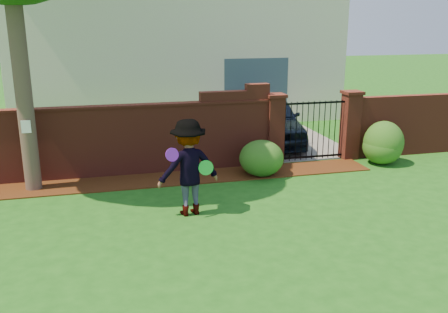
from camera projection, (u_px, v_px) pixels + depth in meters
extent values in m
cube|color=#1C5615|center=(223.00, 234.00, 8.81)|extent=(80.00, 80.00, 0.01)
cube|color=#391B0A|center=(151.00, 180.00, 11.69)|extent=(11.10, 1.08, 0.03)
cube|color=maroon|center=(97.00, 143.00, 11.80)|extent=(8.70, 0.25, 1.70)
cube|color=maroon|center=(235.00, 97.00, 12.34)|extent=(1.80, 0.25, 0.30)
cube|color=maroon|center=(257.00, 87.00, 12.42)|extent=(0.60, 0.25, 0.16)
cube|color=maroon|center=(94.00, 107.00, 11.56)|extent=(8.70, 0.31, 0.06)
cube|color=maroon|center=(414.00, 125.00, 13.87)|extent=(4.00, 0.25, 1.70)
cube|color=maroon|center=(274.00, 131.00, 12.86)|extent=(0.42, 0.42, 1.80)
cube|color=maroon|center=(275.00, 95.00, 12.61)|extent=(0.50, 0.50, 0.08)
cube|color=maroon|center=(350.00, 127.00, 13.38)|extent=(0.42, 0.42, 1.80)
cube|color=maroon|center=(353.00, 92.00, 13.12)|extent=(0.50, 0.50, 0.08)
cylinder|color=black|center=(285.00, 132.00, 12.94)|extent=(0.02, 0.02, 1.60)
cylinder|color=black|center=(290.00, 132.00, 12.98)|extent=(0.02, 0.02, 1.60)
cylinder|color=black|center=(296.00, 132.00, 13.02)|extent=(0.02, 0.02, 1.60)
cylinder|color=black|center=(302.00, 131.00, 13.06)|extent=(0.02, 0.02, 1.60)
cylinder|color=black|center=(307.00, 131.00, 13.10)|extent=(0.02, 0.02, 1.60)
cylinder|color=black|center=(313.00, 131.00, 13.13)|extent=(0.02, 0.02, 1.60)
cylinder|color=black|center=(318.00, 130.00, 13.17)|extent=(0.02, 0.02, 1.60)
cylinder|color=black|center=(324.00, 130.00, 13.21)|extent=(0.02, 0.02, 1.60)
cylinder|color=black|center=(329.00, 130.00, 13.25)|extent=(0.02, 0.02, 1.60)
cylinder|color=black|center=(335.00, 129.00, 13.29)|extent=(0.02, 0.02, 1.60)
cylinder|color=black|center=(340.00, 129.00, 13.32)|extent=(0.02, 0.02, 1.60)
cube|color=black|center=(312.00, 157.00, 13.33)|extent=(1.78, 0.03, 0.05)
cube|color=black|center=(314.00, 103.00, 12.93)|extent=(1.78, 0.03, 0.05)
cube|color=slate|center=(264.00, 130.00, 17.10)|extent=(3.20, 8.00, 0.01)
cube|color=#EEE7C7|center=(174.00, 38.00, 19.42)|extent=(12.00, 6.00, 6.00)
cube|color=#384C5B|center=(256.00, 92.00, 17.75)|extent=(2.40, 0.12, 2.40)
imported|color=black|center=(270.00, 120.00, 15.03)|extent=(2.33, 4.51, 1.47)
cylinder|color=#47342B|center=(17.00, 31.00, 10.18)|extent=(0.36, 0.36, 7.00)
cube|color=white|center=(26.00, 127.00, 10.54)|extent=(0.20, 0.01, 0.28)
ellipsoid|color=#1C5519|center=(261.00, 158.00, 11.99)|extent=(1.09, 1.09, 0.90)
ellipsoid|color=#1C5519|center=(383.00, 143.00, 12.96)|extent=(1.05, 1.05, 1.16)
ellipsoid|color=#1C5519|center=(382.00, 147.00, 12.98)|extent=(1.03, 1.03, 0.92)
imported|color=gray|center=(189.00, 168.00, 9.46)|extent=(1.33, 0.89, 1.92)
cylinder|color=purple|center=(172.00, 155.00, 9.04)|extent=(0.27, 0.14, 0.26)
cylinder|color=green|center=(206.00, 168.00, 9.41)|extent=(0.30, 0.08, 0.30)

